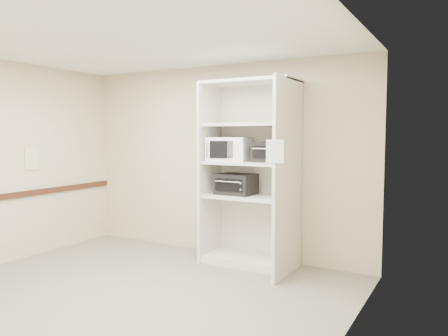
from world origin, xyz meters
The scene contains 10 objects.
floor centered at (0.00, 0.00, 0.00)m, with size 4.50×4.00×0.01m, color #676358.
ceiling centered at (0.00, 0.00, 2.70)m, with size 4.50×4.00×0.01m, color white.
wall_back centered at (0.00, 2.00, 1.35)m, with size 4.50×0.02×2.70m, color #C0B192.
wall_right centered at (2.25, 0.00, 1.35)m, with size 0.02×4.00×2.70m, color #C0B192.
shelving_unit centered at (0.67, 1.70, 1.13)m, with size 1.24×0.92×2.42m.
microwave centered at (0.34, 1.66, 1.53)m, with size 0.52×0.40×0.31m, color white.
toaster_oven_upper centered at (0.91, 1.73, 1.50)m, with size 0.44×0.33×0.25m, color black.
toaster_oven_lower centered at (0.41, 1.71, 1.06)m, with size 0.50×0.37×0.28m, color black.
paper_sign centered at (1.24, 1.07, 1.53)m, with size 0.20×0.01×0.26m, color white.
wall_poster centered at (-2.24, 0.57, 1.38)m, with size 0.01×0.22×0.31m, color white.
Camera 1 is at (3.13, -3.43, 1.73)m, focal length 35.00 mm.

